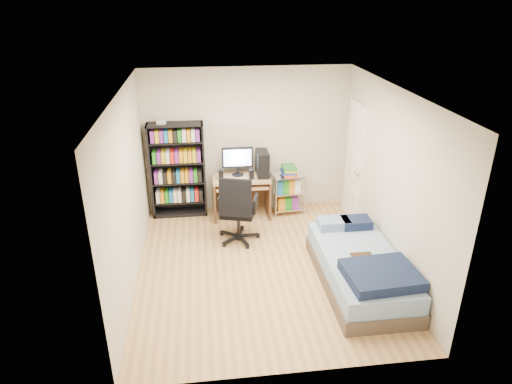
{
  "coord_description": "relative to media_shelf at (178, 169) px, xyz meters",
  "views": [
    {
      "loc": [
        -0.77,
        -5.47,
        3.64
      ],
      "look_at": [
        -0.05,
        0.4,
        0.99
      ],
      "focal_mm": 32.0,
      "sensor_mm": 36.0,
      "label": 1
    }
  ],
  "objects": [
    {
      "name": "office_chair",
      "position": [
        0.92,
        -1.07,
        -0.49
      ],
      "size": [
        0.82,
        0.82,
        1.12
      ],
      "rotation": [
        0.0,
        0.0,
        -0.27
      ],
      "color": "black",
      "rests_on": "room"
    },
    {
      "name": "room",
      "position": [
        1.2,
        -1.84,
        0.41
      ],
      "size": [
        3.58,
        4.08,
        2.58
      ],
      "color": "tan",
      "rests_on": "ground"
    },
    {
      "name": "wire_cart",
      "position": [
        1.87,
        -0.16,
        -0.27
      ],
      "size": [
        0.58,
        0.44,
        0.88
      ],
      "rotation": [
        0.0,
        0.0,
        0.1
      ],
      "color": "silver",
      "rests_on": "room"
    },
    {
      "name": "media_shelf",
      "position": [
        0.0,
        0.0,
        0.0
      ],
      "size": [
        0.92,
        0.31,
        1.71
      ],
      "color": "black",
      "rests_on": "room"
    },
    {
      "name": "bed",
      "position": [
        2.44,
        -2.42,
        -0.59
      ],
      "size": [
        1.0,
        2.0,
        0.57
      ],
      "color": "brown",
      "rests_on": "room"
    },
    {
      "name": "computer_desk",
      "position": [
        1.15,
        -0.16,
        -0.18
      ],
      "size": [
        0.97,
        0.56,
        1.22
      ],
      "color": "tan",
      "rests_on": "room"
    },
    {
      "name": "door",
      "position": [
        2.93,
        -0.49,
        0.16
      ],
      "size": [
        0.12,
        0.8,
        2.0
      ],
      "color": "white",
      "rests_on": "room"
    }
  ]
}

